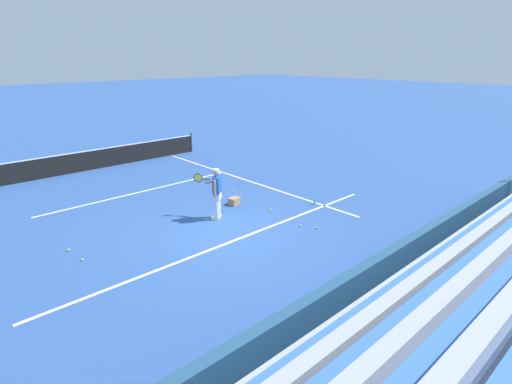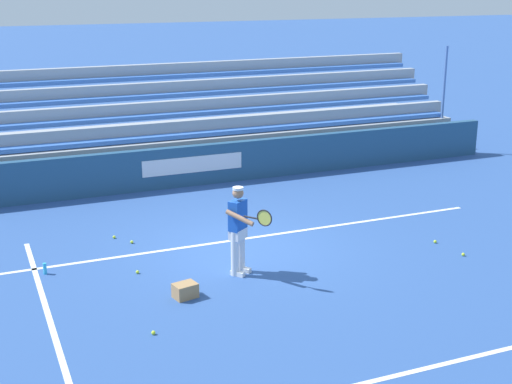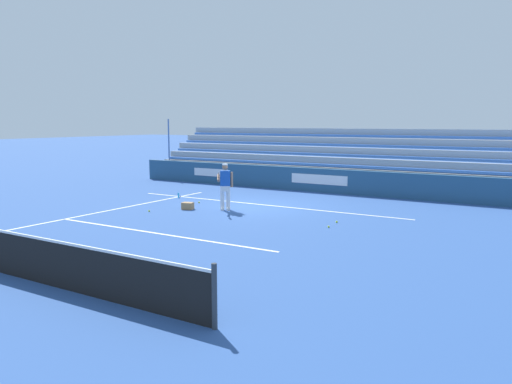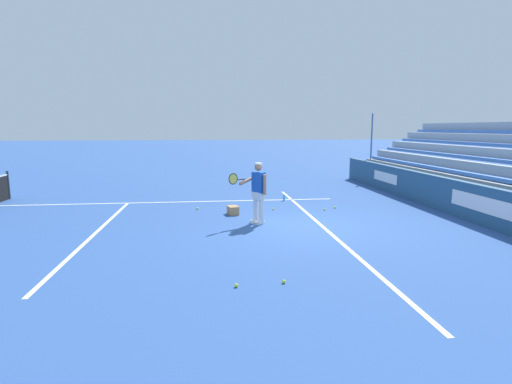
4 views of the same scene
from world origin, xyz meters
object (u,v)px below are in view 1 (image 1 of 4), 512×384
(tennis_ball_by_box, at_px, (317,228))
(tennis_ball_far_left, at_px, (301,226))
(tennis_ball_far_right, at_px, (271,210))
(ball_box_cardboard, at_px, (234,201))
(tennis_ball_toward_net, at_px, (68,250))
(tennis_ball_near_player, at_px, (233,191))
(tennis_net, at_px, (95,159))
(tennis_player, at_px, (216,193))
(tennis_ball_on_baseline, at_px, (82,260))
(water_bottle, at_px, (315,202))

(tennis_ball_by_box, xyz_separation_m, tennis_ball_far_left, (-0.29, 0.45, 0.00))
(tennis_ball_far_right, bearing_deg, ball_box_cardboard, 111.13)
(tennis_ball_by_box, height_order, tennis_ball_toward_net, same)
(tennis_ball_near_player, distance_m, tennis_ball_far_right, 2.52)
(ball_box_cardboard, relative_size, tennis_net, 0.04)
(tennis_player, height_order, tennis_net, tennis_player)
(tennis_ball_near_player, distance_m, tennis_ball_on_baseline, 6.81)
(tennis_ball_far_left, bearing_deg, tennis_ball_by_box, -57.41)
(tennis_ball_on_baseline, distance_m, tennis_ball_toward_net, 0.84)
(tennis_ball_by_box, xyz_separation_m, water_bottle, (1.62, 1.43, 0.08))
(tennis_ball_far_right, bearing_deg, tennis_ball_on_baseline, 172.50)
(tennis_ball_toward_net, bearing_deg, ball_box_cardboard, -2.86)
(tennis_ball_by_box, relative_size, tennis_net, 0.01)
(tennis_ball_near_player, height_order, tennis_ball_toward_net, same)
(tennis_ball_by_box, bearing_deg, tennis_ball_far_right, 90.24)
(tennis_ball_toward_net, bearing_deg, tennis_net, 63.33)
(tennis_player, xyz_separation_m, tennis_ball_far_left, (1.52, -2.39, -0.86))
(tennis_player, distance_m, tennis_ball_near_player, 2.90)
(tennis_net, bearing_deg, tennis_ball_far_right, -76.56)
(tennis_player, height_order, tennis_ball_far_right, tennis_player)
(tennis_ball_near_player, bearing_deg, tennis_ball_toward_net, -172.82)
(tennis_player, bearing_deg, water_bottle, -22.26)
(ball_box_cardboard, height_order, water_bottle, ball_box_cardboard)
(tennis_net, bearing_deg, tennis_ball_far_left, -79.82)
(tennis_ball_toward_net, xyz_separation_m, tennis_net, (4.02, 8.01, 0.46))
(tennis_ball_near_player, height_order, tennis_ball_on_baseline, same)
(tennis_ball_near_player, distance_m, tennis_ball_far_left, 4.19)
(tennis_ball_by_box, bearing_deg, tennis_net, 101.15)
(tennis_player, relative_size, tennis_ball_far_right, 25.98)
(tennis_ball_by_box, xyz_separation_m, tennis_ball_toward_net, (-6.34, 3.75, 0.00))
(tennis_ball_by_box, relative_size, tennis_ball_near_player, 1.00)
(tennis_ball_toward_net, distance_m, tennis_net, 8.97)
(water_bottle, relative_size, tennis_net, 0.02)
(tennis_player, xyz_separation_m, tennis_ball_toward_net, (-4.53, 0.92, -0.86))
(water_bottle, height_order, tennis_net, tennis_net)
(tennis_player, distance_m, tennis_ball_on_baseline, 4.54)
(ball_box_cardboard, height_order, tennis_ball_far_right, ball_box_cardboard)
(ball_box_cardboard, bearing_deg, tennis_net, 102.11)
(ball_box_cardboard, bearing_deg, tennis_ball_near_player, 52.20)
(tennis_player, relative_size, tennis_ball_near_player, 25.98)
(tennis_ball_far_right, xyz_separation_m, tennis_ball_toward_net, (-6.33, 1.66, 0.00))
(tennis_player, relative_size, water_bottle, 7.80)
(tennis_ball_by_box, distance_m, tennis_ball_on_baseline, 6.91)
(ball_box_cardboard, distance_m, water_bottle, 2.96)
(tennis_ball_far_left, relative_size, water_bottle, 0.30)
(tennis_ball_on_baseline, bearing_deg, tennis_ball_by_box, -24.99)
(tennis_ball_by_box, bearing_deg, tennis_ball_toward_net, 149.38)
(tennis_ball_near_player, distance_m, tennis_ball_toward_net, 6.73)
(tennis_ball_by_box, relative_size, tennis_ball_far_left, 1.00)
(tennis_ball_by_box, height_order, tennis_ball_on_baseline, same)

